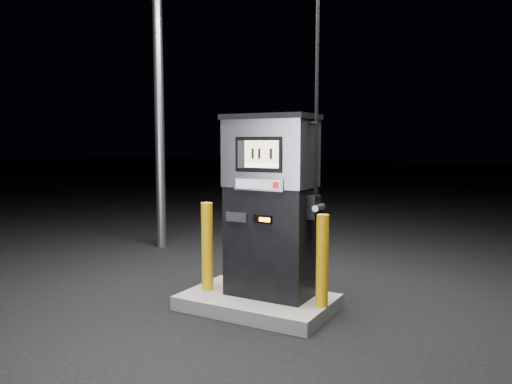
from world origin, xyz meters
The scene contains 5 objects.
ground centered at (0.00, 0.00, 0.00)m, with size 80.00×80.00×0.00m, color black.
pump_island centered at (0.00, 0.00, 0.07)m, with size 1.60×1.00×0.15m, color slate.
fuel_dispenser centered at (0.11, 0.10, 1.15)m, with size 1.07×0.58×4.04m.
bollard_left centered at (-0.61, -0.07, 0.64)m, with size 0.13×0.13×0.99m, color #E8A60C.
bollard_right centered at (0.74, 0.01, 0.62)m, with size 0.13×0.13×0.94m, color #E8A60C.
Camera 1 is at (2.55, -4.62, 1.82)m, focal length 35.00 mm.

